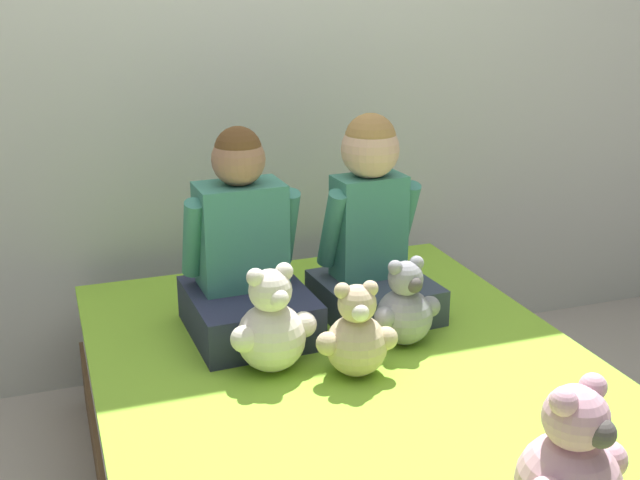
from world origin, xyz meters
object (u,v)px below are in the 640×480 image
object	(u,v)px
teddy_bear_at_foot_of_bed	(571,470)
child_on_left	(244,259)
child_on_right	(372,232)
teddy_bear_held_by_right_child	(405,308)
bed	(370,467)
teddy_bear_between_children	(356,336)
teddy_bear_held_by_left_child	(271,327)

from	to	relation	value
teddy_bear_at_foot_of_bed	child_on_left	bearing A→B (deg)	89.03
child_on_left	child_on_right	xyz separation A→B (m)	(0.40, -0.00, 0.04)
child_on_right	teddy_bear_held_by_right_child	bearing A→B (deg)	-93.68
bed	child_on_left	world-z (taller)	child_on_left
bed	teddy_bear_between_children	distance (m)	0.35
bed	teddy_bear_held_by_left_child	world-z (taller)	teddy_bear_held_by_left_child
child_on_left	teddy_bear_at_foot_of_bed	bearing A→B (deg)	-74.19
teddy_bear_at_foot_of_bed	teddy_bear_held_by_right_child	bearing A→B (deg)	67.47
child_on_left	teddy_bear_held_by_right_child	distance (m)	0.48
child_on_right	teddy_bear_between_children	size ratio (longest dim) A/B	2.37
bed	teddy_bear_held_by_left_child	xyz separation A→B (m)	(-0.20, 0.20, 0.35)
child_on_right	teddy_bear_at_foot_of_bed	xyz separation A→B (m)	(-0.05, -1.07, -0.13)
teddy_bear_between_children	teddy_bear_at_foot_of_bed	world-z (taller)	teddy_bear_at_foot_of_bed
child_on_left	teddy_bear_between_children	xyz separation A→B (m)	(0.20, -0.37, -0.11)
child_on_left	teddy_bear_at_foot_of_bed	xyz separation A→B (m)	(0.35, -1.07, -0.09)
bed	child_on_left	size ratio (longest dim) A/B	3.30
bed	teddy_bear_held_by_left_child	distance (m)	0.45
child_on_right	teddy_bear_between_children	xyz separation A→B (m)	(-0.20, -0.37, -0.15)
bed	child_on_right	distance (m)	0.70
teddy_bear_held_by_left_child	bed	bearing A→B (deg)	-55.89
bed	teddy_bear_between_children	bearing A→B (deg)	91.68
teddy_bear_between_children	bed	bearing A→B (deg)	-80.62
teddy_bear_held_by_right_child	teddy_bear_at_foot_of_bed	xyz separation A→B (m)	(-0.05, -0.83, 0.02)
child_on_right	teddy_bear_held_by_left_child	xyz separation A→B (m)	(-0.40, -0.27, -0.13)
teddy_bear_held_by_left_child	teddy_bear_at_foot_of_bed	world-z (taller)	teddy_bear_at_foot_of_bed
teddy_bear_held_by_left_child	teddy_bear_held_by_right_child	bearing A→B (deg)	-6.90
teddy_bear_at_foot_of_bed	teddy_bear_held_by_left_child	bearing A→B (deg)	94.32
teddy_bear_held_by_right_child	bed	bearing A→B (deg)	-140.66
teddy_bear_at_foot_of_bed	child_on_right	bearing A→B (deg)	68.44
bed	teddy_bear_held_by_right_child	world-z (taller)	teddy_bear_held_by_right_child
teddy_bear_held_by_left_child	teddy_bear_between_children	xyz separation A→B (m)	(0.20, -0.10, -0.01)
child_on_right	teddy_bear_at_foot_of_bed	bearing A→B (deg)	-97.01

